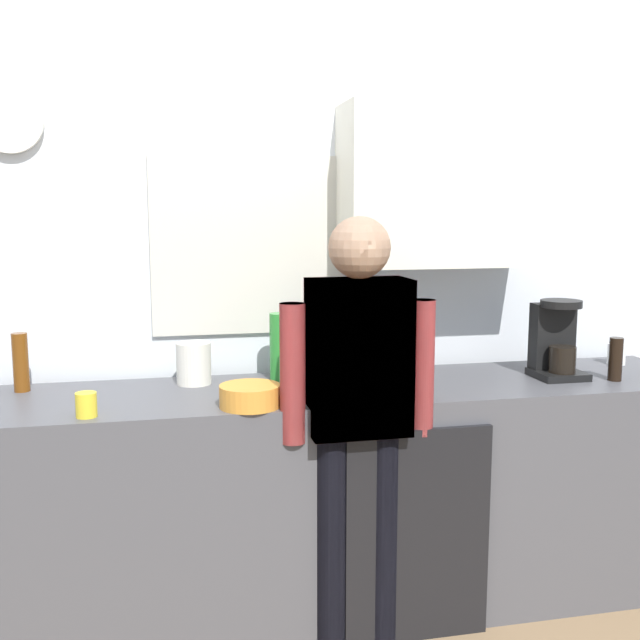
% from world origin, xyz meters
% --- Properties ---
extents(kitchen_counter, '(3.10, 0.64, 0.92)m').
position_xyz_m(kitchen_counter, '(0.00, 0.30, 0.46)').
color(kitchen_counter, '#4C4C51').
rests_on(kitchen_counter, ground_plane).
extents(dishwasher_panel, '(0.56, 0.02, 0.83)m').
position_xyz_m(dishwasher_panel, '(0.23, -0.03, 0.41)').
color(dishwasher_panel, black).
rests_on(dishwasher_panel, ground_plane).
extents(back_wall_assembly, '(4.70, 0.42, 2.60)m').
position_xyz_m(back_wall_assembly, '(0.06, 0.70, 1.36)').
color(back_wall_assembly, silver).
rests_on(back_wall_assembly, ground_plane).
extents(coffee_maker, '(0.20, 0.20, 0.33)m').
position_xyz_m(coffee_maker, '(0.94, 0.29, 1.07)').
color(coffee_maker, black).
rests_on(coffee_maker, kitchen_counter).
extents(bottle_clear_soda, '(0.09, 0.09, 0.28)m').
position_xyz_m(bottle_clear_soda, '(-0.21, 0.48, 1.06)').
color(bottle_clear_soda, '#2D8C33').
rests_on(bottle_clear_soda, kitchen_counter).
extents(bottle_amber_beer, '(0.06, 0.06, 0.23)m').
position_xyz_m(bottle_amber_beer, '(-1.22, 0.49, 1.03)').
color(bottle_amber_beer, brown).
rests_on(bottle_amber_beer, kitchen_counter).
extents(bottle_dark_sauce, '(0.06, 0.06, 0.18)m').
position_xyz_m(bottle_dark_sauce, '(1.15, 0.17, 1.01)').
color(bottle_dark_sauce, black).
rests_on(bottle_dark_sauce, kitchen_counter).
extents(cup_white_mug, '(0.08, 0.08, 0.09)m').
position_xyz_m(cup_white_mug, '(1.35, 0.46, 0.97)').
color(cup_white_mug, white).
rests_on(cup_white_mug, kitchen_counter).
extents(cup_yellow_cup, '(0.07, 0.07, 0.08)m').
position_xyz_m(cup_yellow_cup, '(-0.95, 0.06, 0.96)').
color(cup_yellow_cup, yellow).
rests_on(cup_yellow_cup, kitchen_counter).
extents(mixing_bowl, '(0.22, 0.22, 0.08)m').
position_xyz_m(mixing_bowl, '(-0.38, 0.08, 0.96)').
color(mixing_bowl, orange).
rests_on(mixing_bowl, kitchen_counter).
extents(dish_soap, '(0.06, 0.06, 0.18)m').
position_xyz_m(dish_soap, '(-0.23, 0.20, 1.00)').
color(dish_soap, green).
rests_on(dish_soap, kitchen_counter).
extents(storage_canister, '(0.14, 0.14, 0.17)m').
position_xyz_m(storage_canister, '(-0.56, 0.48, 1.00)').
color(storage_canister, silver).
rests_on(storage_canister, kitchen_counter).
extents(person_at_sink, '(0.57, 0.22, 1.60)m').
position_xyz_m(person_at_sink, '(0.00, 0.00, 0.95)').
color(person_at_sink, brown).
rests_on(person_at_sink, ground_plane).
extents(person_guest, '(0.57, 0.22, 1.60)m').
position_xyz_m(person_guest, '(0.00, 0.00, 0.95)').
color(person_guest, black).
rests_on(person_guest, ground_plane).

